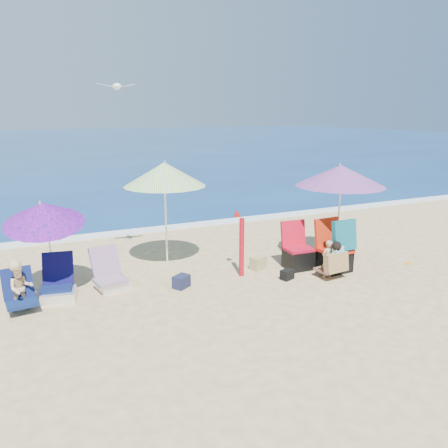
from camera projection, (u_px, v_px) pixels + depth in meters
name	position (u px, v px, depth m)	size (l,w,h in m)	color
ground	(261.00, 291.00, 8.19)	(120.00, 120.00, 0.00)	#D8BC84
sea	(61.00, 143.00, 47.89)	(120.00, 80.00, 0.12)	navy
foam	(175.00, 227.00, 12.68)	(120.00, 0.50, 0.04)	white
umbrella_turquoise	(340.00, 176.00, 9.35)	(2.11, 2.11, 2.20)	silver
umbrella_striped	(165.00, 174.00, 9.07)	(2.12, 2.12, 2.29)	white
umbrella_blue	(43.00, 213.00, 7.61)	(1.55, 1.60, 1.89)	silver
furled_umbrella	(241.00, 241.00, 8.84)	(0.18, 0.42, 1.34)	#B10C18
chair_navy	(59.00, 287.00, 7.87)	(0.66, 0.82, 0.77)	#0C1844
chair_rainbow	(111.00, 278.00, 8.30)	(0.70, 0.79, 0.77)	#E1674F
camp_chair_left	(297.00, 255.00, 9.35)	(0.59, 0.61, 1.00)	#AA0C24
camp_chair_right	(335.00, 252.00, 9.13)	(0.68, 0.82, 1.15)	red
person_center	(331.00, 260.00, 8.74)	(0.56, 0.53, 0.79)	tan
person_left	(20.00, 288.00, 7.31)	(0.57, 0.67, 0.90)	tan
bag_navy_a	(181.00, 281.00, 8.34)	(0.38, 0.36, 0.24)	#1B203C
bag_tan	(258.00, 263.00, 9.32)	(0.37, 0.32, 0.27)	tan
bag_navy_b	(333.00, 249.00, 10.21)	(0.45, 0.38, 0.30)	#161C32
bag_black_b	(287.00, 275.00, 8.75)	(0.30, 0.25, 0.20)	black
orange_item	(409.00, 263.00, 9.67)	(0.21, 0.13, 0.03)	orange
seagull	(117.00, 86.00, 8.51)	(0.74, 0.35, 0.13)	white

